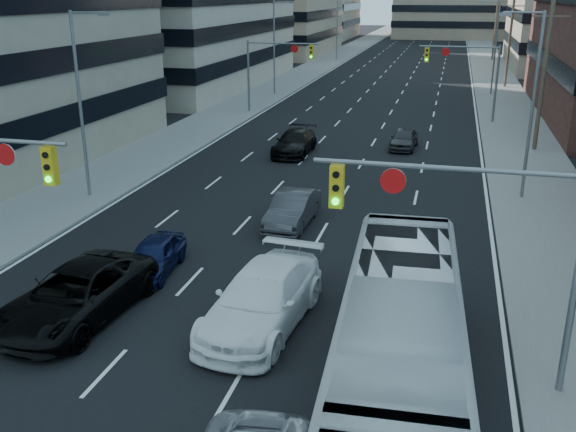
% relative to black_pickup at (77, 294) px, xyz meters
% --- Properties ---
extents(road_surface, '(18.00, 300.00, 0.02)m').
position_rel_black_pickup_xyz_m(road_surface, '(4.14, 121.39, -0.83)').
color(road_surface, black).
rests_on(road_surface, ground).
extents(sidewalk_left, '(5.00, 300.00, 0.15)m').
position_rel_black_pickup_xyz_m(sidewalk_left, '(-7.36, 121.39, -0.76)').
color(sidewalk_left, slate).
rests_on(sidewalk_left, ground).
extents(sidewalk_right, '(5.00, 300.00, 0.15)m').
position_rel_black_pickup_xyz_m(sidewalk_right, '(15.64, 121.39, -0.76)').
color(sidewalk_right, slate).
rests_on(sidewalk_right, ground).
extents(office_left_far, '(20.00, 30.00, 16.00)m').
position_rel_black_pickup_xyz_m(office_left_far, '(-19.86, 91.39, 7.16)').
color(office_left_far, gray).
rests_on(office_left_far, ground).
extents(signal_near_right, '(6.59, 0.33, 6.00)m').
position_rel_black_pickup_xyz_m(signal_near_right, '(11.60, -0.61, 3.49)').
color(signal_near_right, slate).
rests_on(signal_near_right, ground).
extents(signal_far_left, '(6.09, 0.33, 6.00)m').
position_rel_black_pickup_xyz_m(signal_far_left, '(-3.54, 36.39, 3.46)').
color(signal_far_left, slate).
rests_on(signal_far_left, ground).
extents(signal_far_right, '(6.09, 0.33, 6.00)m').
position_rel_black_pickup_xyz_m(signal_far_right, '(11.83, 36.39, 3.46)').
color(signal_far_right, slate).
rests_on(signal_far_right, ground).
extents(utility_pole_block, '(2.20, 0.28, 11.00)m').
position_rel_black_pickup_xyz_m(utility_pole_block, '(16.34, 27.39, 4.94)').
color(utility_pole_block, '#4C3D2D').
rests_on(utility_pole_block, ground).
extents(utility_pole_midblock, '(2.20, 0.28, 11.00)m').
position_rel_black_pickup_xyz_m(utility_pole_midblock, '(16.34, 57.39, 4.94)').
color(utility_pole_midblock, '#4C3D2D').
rests_on(utility_pole_midblock, ground).
extents(utility_pole_distant, '(2.20, 0.28, 11.00)m').
position_rel_black_pickup_xyz_m(utility_pole_distant, '(16.34, 87.39, 4.94)').
color(utility_pole_distant, '#4C3D2D').
rests_on(utility_pole_distant, ground).
extents(streetlight_left_near, '(2.03, 0.22, 9.00)m').
position_rel_black_pickup_xyz_m(streetlight_left_near, '(-6.19, 11.39, 4.21)').
color(streetlight_left_near, slate).
rests_on(streetlight_left_near, ground).
extents(streetlight_left_mid, '(2.03, 0.22, 9.00)m').
position_rel_black_pickup_xyz_m(streetlight_left_mid, '(-6.19, 46.39, 4.21)').
color(streetlight_left_mid, slate).
rests_on(streetlight_left_mid, ground).
extents(streetlight_left_far, '(2.03, 0.22, 9.00)m').
position_rel_black_pickup_xyz_m(streetlight_left_far, '(-6.19, 81.39, 4.21)').
color(streetlight_left_far, slate).
rests_on(streetlight_left_far, ground).
extents(streetlight_right_near, '(2.03, 0.22, 9.00)m').
position_rel_black_pickup_xyz_m(streetlight_right_near, '(14.48, 16.39, 4.21)').
color(streetlight_right_near, slate).
rests_on(streetlight_right_near, ground).
extents(streetlight_right_far, '(2.03, 0.22, 9.00)m').
position_rel_black_pickup_xyz_m(streetlight_right_far, '(14.48, 51.39, 4.21)').
color(streetlight_right_far, slate).
rests_on(streetlight_right_far, ground).
extents(black_pickup, '(3.23, 6.22, 1.67)m').
position_rel_black_pickup_xyz_m(black_pickup, '(0.00, 0.00, 0.00)').
color(black_pickup, black).
rests_on(black_pickup, ground).
extents(white_van, '(3.07, 6.36, 1.79)m').
position_rel_black_pickup_xyz_m(white_van, '(5.74, 1.03, 0.06)').
color(white_van, white).
rests_on(white_van, ground).
extents(transit_bus, '(3.46, 12.24, 3.37)m').
position_rel_black_pickup_xyz_m(transit_bus, '(10.14, -2.16, 0.85)').
color(transit_bus, silver).
rests_on(transit_bus, ground).
extents(sedan_blue, '(1.88, 3.97, 1.31)m').
position_rel_black_pickup_xyz_m(sedan_blue, '(0.77, 3.85, -0.18)').
color(sedan_blue, '#0D1235').
rests_on(sedan_blue, ground).
extents(sedan_grey_center, '(1.70, 4.51, 1.47)m').
position_rel_black_pickup_xyz_m(sedan_grey_center, '(4.48, 10.04, -0.10)').
color(sedan_grey_center, '#363639').
rests_on(sedan_grey_center, ground).
extents(sedan_black_far, '(2.12, 5.18, 1.50)m').
position_rel_black_pickup_xyz_m(sedan_black_far, '(1.45, 22.88, -0.09)').
color(sedan_black_far, black).
rests_on(sedan_black_far, ground).
extents(sedan_grey_right, '(1.80, 4.01, 1.34)m').
position_rel_black_pickup_xyz_m(sedan_grey_right, '(8.07, 26.08, -0.17)').
color(sedan_grey_right, '#2F2E31').
rests_on(sedan_grey_right, ground).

